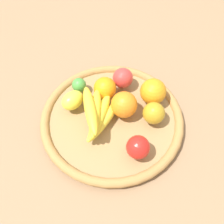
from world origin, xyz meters
name	(u,v)px	position (x,y,z in m)	size (l,w,h in m)	color
ground_plane	(112,123)	(0.00, 0.00, 0.00)	(2.40, 2.40, 0.00)	#8E6E4E
basket	(112,119)	(0.00, 0.00, 0.02)	(0.43, 0.43, 0.04)	#9A7B4E
apple_0	(122,78)	(0.00, 0.13, 0.07)	(0.06, 0.06, 0.06)	#CC3835
orange_0	(124,105)	(0.03, 0.02, 0.08)	(0.08, 0.08, 0.08)	orange
orange_2	(153,92)	(0.10, 0.09, 0.08)	(0.08, 0.08, 0.08)	orange
apple_1	(154,113)	(0.12, 0.02, 0.07)	(0.06, 0.06, 0.06)	#B88E20
lime_0	(79,85)	(-0.13, 0.07, 0.06)	(0.05, 0.05, 0.05)	#47963D
lemon_0	(73,100)	(-0.12, 0.01, 0.06)	(0.07, 0.05, 0.05)	yellow
apple_2	(138,147)	(0.10, -0.10, 0.07)	(0.06, 0.06, 0.06)	red
banana_bunch	(97,115)	(-0.03, -0.03, 0.08)	(0.13, 0.17, 0.08)	yellow
orange_1	(105,88)	(-0.04, 0.07, 0.07)	(0.07, 0.07, 0.07)	orange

